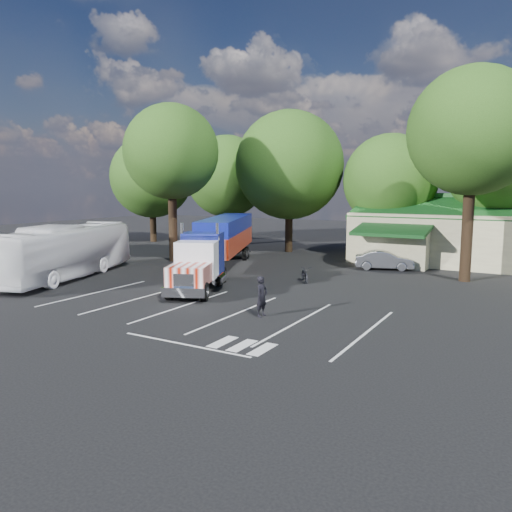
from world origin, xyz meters
The scene contains 13 objects.
ground centered at (0.00, 0.00, 0.00)m, with size 120.00×120.00×0.00m, color black.
tree_row_a centered at (-22.00, 16.50, 7.16)m, with size 9.00×9.00×11.68m.
tree_row_b centered at (-13.00, 17.80, 7.13)m, with size 8.40×8.40×11.35m.
tree_row_c centered at (-5.00, 16.20, 8.04)m, with size 10.00×10.00×13.05m.
tree_row_d centered at (4.00, 17.50, 6.58)m, with size 8.00×8.00×10.60m.
tree_row_e centered at (13.00, 18.00, 8.09)m, with size 9.60×9.60×12.90m.
tree_near_left centered at (-10.50, 6.00, 8.81)m, with size 7.60×7.60×12.65m.
tree_near_right centered at (11.50, 8.50, 9.46)m, with size 8.00×8.00×13.50m.
semi_truck centered at (-4.32, 3.76, 2.23)m, with size 9.51×18.21×3.95m.
woman centered at (4.50, -5.81, 0.96)m, with size 0.70×0.46×1.92m, color black.
bicycle centered at (2.64, 3.12, 0.51)m, with size 0.68×1.95×1.03m, color black.
tour_bus centered at (-11.77, -3.69, 1.78)m, with size 3.00×12.81×3.57m, color silver.
silver_sedan centered at (5.69, 10.50, 0.70)m, with size 1.47×4.22×1.39m, color #9B9CA2.
Camera 1 is at (15.73, -25.74, 6.04)m, focal length 35.00 mm.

